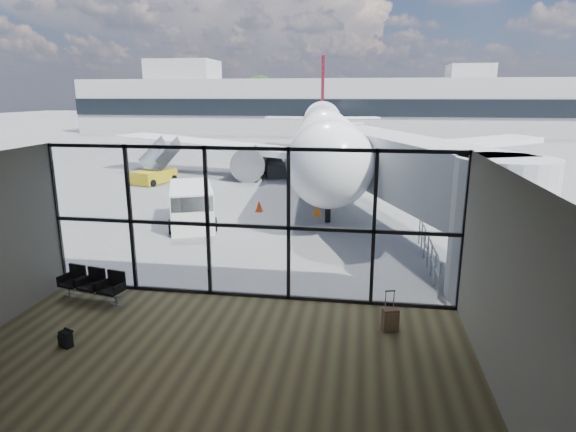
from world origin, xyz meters
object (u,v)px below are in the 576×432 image
(belt_loader, at_px, (275,168))
(mobile_stairs, at_px, (155,174))
(airliner, at_px, (324,134))
(suitcase, at_px, (390,320))
(backpack, at_px, (66,339))
(service_van, at_px, (192,205))
(seating_row, at_px, (94,283))

(belt_loader, height_order, mobile_stairs, mobile_stairs)
(airliner, xyz_separation_m, belt_loader, (-3.45, -1.79, -2.37))
(suitcase, height_order, mobile_stairs, mobile_stairs)
(mobile_stairs, bearing_deg, backpack, -52.50)
(airliner, bearing_deg, suitcase, -86.92)
(airliner, height_order, service_van, airliner)
(belt_loader, bearing_deg, seating_row, -109.45)
(suitcase, distance_m, belt_loader, 24.32)
(suitcase, relative_size, airliner, 0.03)
(belt_loader, bearing_deg, backpack, -107.24)
(suitcase, height_order, service_van, service_van)
(airliner, bearing_deg, mobile_stairs, -157.57)
(backpack, distance_m, airliner, 27.46)
(backpack, xyz_separation_m, suitcase, (7.72, 2.02, 0.11))
(airliner, xyz_separation_m, mobile_stairs, (-11.03, -5.85, -2.38))
(backpack, xyz_separation_m, service_van, (-0.80, 11.08, 0.73))
(seating_row, xyz_separation_m, airliner, (4.77, 24.32, 2.44))
(suitcase, xyz_separation_m, airliner, (-3.77, 25.01, 2.63))
(seating_row, distance_m, belt_loader, 22.57)
(airliner, distance_m, belt_loader, 4.55)
(backpack, bearing_deg, seating_row, 130.20)
(belt_loader, relative_size, mobile_stairs, 1.08)
(backpack, height_order, airliner, airliner)
(belt_loader, distance_m, mobile_stairs, 8.60)
(backpack, bearing_deg, service_van, 117.56)
(airliner, bearing_deg, service_van, -112.10)
(suitcase, bearing_deg, seating_row, 157.83)
(airliner, bearing_deg, seating_row, -106.59)
(suitcase, bearing_deg, service_van, 115.74)
(seating_row, distance_m, mobile_stairs, 19.51)
(backpack, height_order, service_van, service_van)
(seating_row, relative_size, airliner, 0.06)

